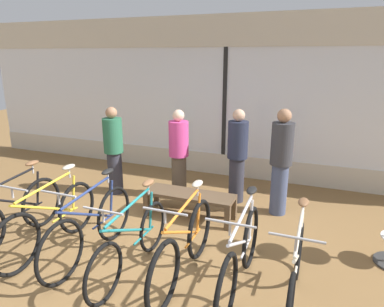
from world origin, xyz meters
TOP-DOWN VIEW (x-y plane):
  - ground_plane at (0.00, 0.00)m, footprint 24.00×24.00m
  - shop_back_wall at (0.00, 3.38)m, footprint 12.00×0.08m
  - bicycle_far_left at (-1.85, -0.25)m, footprint 0.46×1.73m
  - bicycle_left at (-1.25, -0.24)m, footprint 0.46×1.79m
  - bicycle_center_left at (-0.65, -0.20)m, footprint 0.46×1.77m
  - bicycle_center at (-0.02, -0.27)m, footprint 0.46×1.71m
  - bicycle_center_right at (0.59, -0.18)m, footprint 0.46×1.76m
  - bicycle_right at (1.22, -0.16)m, footprint 0.46×1.79m
  - bicycle_far_right at (1.78, -0.15)m, footprint 0.46×1.66m
  - display_bench at (0.08, 1.26)m, footprint 1.40×0.44m
  - customer_near_rack at (-0.39, 1.94)m, footprint 0.36×0.36m
  - customer_by_window at (-1.55, 1.69)m, footprint 0.47×0.47m
  - customer_mid_floor at (1.34, 1.91)m, footprint 0.45×0.45m
  - customer_near_bench at (0.59, 2.13)m, footprint 0.47×0.47m

SIDE VIEW (x-z plane):
  - ground_plane at x=0.00m, z-range 0.00..0.00m
  - display_bench at x=0.08m, z-range 0.13..0.53m
  - bicycle_far_right at x=1.78m, z-range -0.13..0.88m
  - bicycle_center at x=-0.02m, z-range -0.13..0.88m
  - bicycle_far_left at x=-1.85m, z-range -0.12..0.92m
  - bicycle_left at x=-1.25m, z-range -0.12..0.93m
  - bicycle_center_right at x=0.59m, z-range -0.12..0.93m
  - bicycle_right at x=1.22m, z-range -0.12..0.93m
  - bicycle_center_left at x=-0.65m, z-range -0.12..0.93m
  - customer_near_rack at x=-0.39m, z-range 0.03..1.61m
  - customer_by_window at x=-1.55m, z-range 0.04..1.62m
  - customer_near_bench at x=0.59m, z-range 0.04..1.64m
  - customer_mid_floor at x=1.34m, z-range 0.04..1.73m
  - shop_back_wall at x=0.00m, z-range 0.04..3.24m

